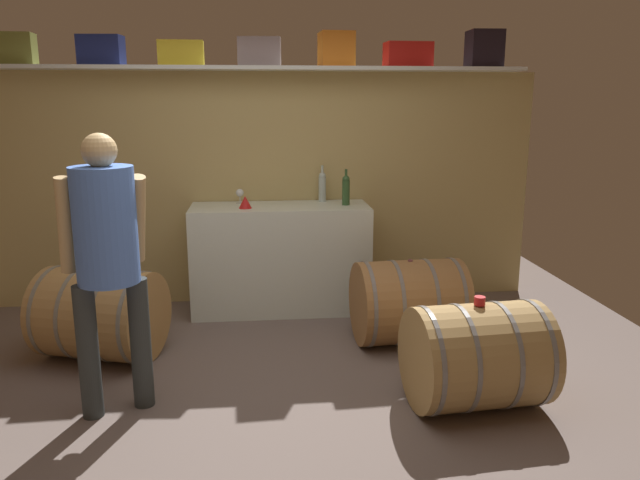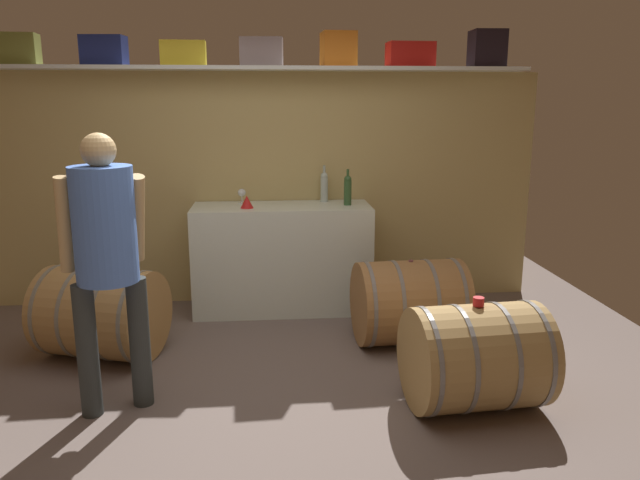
# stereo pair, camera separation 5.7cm
# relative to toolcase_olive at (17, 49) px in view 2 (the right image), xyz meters

# --- Properties ---
(ground_plane) EXTENTS (6.18, 7.32, 0.02)m
(ground_plane) POSITION_rel_toolcase_olive_xyz_m (1.98, -1.39, -2.24)
(ground_plane) COLOR #6B5D57
(back_wall_panel) EXTENTS (4.98, 0.10, 2.07)m
(back_wall_panel) POSITION_rel_toolcase_olive_xyz_m (1.98, 0.15, -1.20)
(back_wall_panel) COLOR tan
(back_wall_panel) RESTS_ON ground
(high_shelf_board) EXTENTS (4.58, 0.40, 0.03)m
(high_shelf_board) POSITION_rel_toolcase_olive_xyz_m (1.98, 0.00, -0.14)
(high_shelf_board) COLOR white
(high_shelf_board) RESTS_ON back_wall_panel
(toolcase_olive) EXTENTS (0.34, 0.23, 0.25)m
(toolcase_olive) POSITION_rel_toolcase_olive_xyz_m (0.00, 0.00, 0.00)
(toolcase_olive) COLOR olive
(toolcase_olive) RESTS_ON high_shelf_board
(toolcase_navy) EXTENTS (0.36, 0.23, 0.24)m
(toolcase_navy) POSITION_rel_toolcase_olive_xyz_m (0.69, 0.00, -0.01)
(toolcase_navy) COLOR navy
(toolcase_navy) RESTS_ON high_shelf_board
(toolcase_yellow) EXTENTS (0.38, 0.20, 0.21)m
(toolcase_yellow) POSITION_rel_toolcase_olive_xyz_m (1.34, 0.00, -0.02)
(toolcase_yellow) COLOR yellow
(toolcase_yellow) RESTS_ON high_shelf_board
(toolcase_grey) EXTENTS (0.37, 0.22, 0.24)m
(toolcase_grey) POSITION_rel_toolcase_olive_xyz_m (1.99, 0.00, -0.01)
(toolcase_grey) COLOR gray
(toolcase_grey) RESTS_ON high_shelf_board
(toolcase_orange) EXTENTS (0.30, 0.31, 0.29)m
(toolcase_orange) POSITION_rel_toolcase_olive_xyz_m (2.65, 0.00, 0.02)
(toolcase_orange) COLOR orange
(toolcase_orange) RESTS_ON high_shelf_board
(toolcase_red) EXTENTS (0.40, 0.25, 0.21)m
(toolcase_red) POSITION_rel_toolcase_olive_xyz_m (3.27, 0.00, -0.02)
(toolcase_red) COLOR red
(toolcase_red) RESTS_ON high_shelf_board
(toolcase_black) EXTENTS (0.29, 0.28, 0.31)m
(toolcase_black) POSITION_rel_toolcase_olive_xyz_m (3.95, 0.00, 0.03)
(toolcase_black) COLOR black
(toolcase_black) RESTS_ON high_shelf_board
(work_cabinet) EXTENTS (1.54, 0.57, 0.94)m
(work_cabinet) POSITION_rel_toolcase_olive_xyz_m (2.14, -0.19, -1.76)
(work_cabinet) COLOR white
(work_cabinet) RESTS_ON ground
(wine_bottle_green) EXTENTS (0.07, 0.07, 0.31)m
(wine_bottle_green) POSITION_rel_toolcase_olive_xyz_m (2.71, -0.20, -1.16)
(wine_bottle_green) COLOR #32562D
(wine_bottle_green) RESTS_ON work_cabinet
(wine_bottle_clear) EXTENTS (0.07, 0.07, 0.32)m
(wine_bottle_clear) POSITION_rel_toolcase_olive_xyz_m (2.53, -0.00, -1.16)
(wine_bottle_clear) COLOR #B2C2BB
(wine_bottle_clear) RESTS_ON work_cabinet
(wine_glass) EXTENTS (0.07, 0.07, 0.13)m
(wine_glass) POSITION_rel_toolcase_olive_xyz_m (1.79, -0.03, -1.21)
(wine_glass) COLOR white
(wine_glass) RESTS_ON work_cabinet
(red_funnel) EXTENTS (0.11, 0.11, 0.11)m
(red_funnel) POSITION_rel_toolcase_olive_xyz_m (1.84, -0.28, -1.24)
(red_funnel) COLOR red
(red_funnel) RESTS_ON work_cabinet
(wine_barrel_near) EXTENTS (0.84, 0.71, 0.65)m
(wine_barrel_near) POSITION_rel_toolcase_olive_xyz_m (3.25, -2.09, -1.91)
(wine_barrel_near) COLOR #A4814A
(wine_barrel_near) RESTS_ON ground
(wine_barrel_far) EXTENTS (0.96, 0.87, 0.67)m
(wine_barrel_far) POSITION_rel_toolcase_olive_xyz_m (0.81, -1.12, -1.90)
(wine_barrel_far) COLOR #AE8249
(wine_barrel_far) RESTS_ON ground
(wine_barrel_flank) EXTENTS (0.84, 0.69, 0.66)m
(wine_barrel_flank) POSITION_rel_toolcase_olive_xyz_m (3.08, -1.05, -1.91)
(wine_barrel_flank) COLOR #9C6D3E
(wine_barrel_flank) RESTS_ON ground
(tasting_cup) EXTENTS (0.07, 0.07, 0.05)m
(tasting_cup) POSITION_rel_toolcase_olive_xyz_m (3.25, -2.09, -1.56)
(tasting_cup) COLOR red
(tasting_cup) RESTS_ON wine_barrel_near
(winemaker_pouring) EXTENTS (0.53, 0.48, 1.66)m
(winemaker_pouring) POSITION_rel_toolcase_olive_xyz_m (1.09, -1.93, -1.21)
(winemaker_pouring) COLOR #2F3535
(winemaker_pouring) RESTS_ON ground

